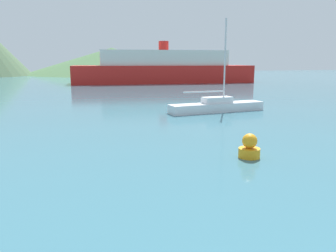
# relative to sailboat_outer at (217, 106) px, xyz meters

# --- Properties ---
(sailboat_outer) EXTENTS (7.70, 1.84, 6.89)m
(sailboat_outer) POSITION_rel_sailboat_outer_xyz_m (0.00, 0.00, 0.00)
(sailboat_outer) COLOR silver
(sailboat_outer) RESTS_ON ground_plane
(ferry_distant) EXTENTS (32.33, 11.21, 7.28)m
(ferry_distant) POSITION_rel_sailboat_outer_xyz_m (7.36, 34.07, 2.06)
(ferry_distant) COLOR red
(ferry_distant) RESTS_ON ground_plane
(buoy_marker) EXTENTS (0.85, 0.85, 0.98)m
(buoy_marker) POSITION_rel_sailboat_outer_xyz_m (-4.56, -11.28, -0.04)
(buoy_marker) COLOR orange
(buoy_marker) RESTS_ON ground_plane
(hill_central) EXTENTS (52.74, 52.74, 7.98)m
(hill_central) POSITION_rel_sailboat_outer_xyz_m (6.73, 82.31, 3.55)
(hill_central) COLOR #476B42
(hill_central) RESTS_ON ground_plane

